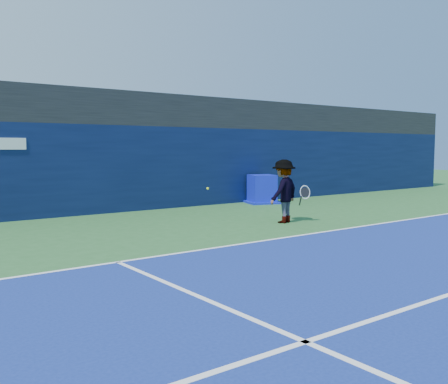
% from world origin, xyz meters
% --- Properties ---
extents(ground, '(80.00, 80.00, 0.00)m').
position_xyz_m(ground, '(0.00, 0.00, 0.00)').
color(ground, '#2A5E2B').
rests_on(ground, ground).
extents(baseline, '(24.00, 0.10, 0.01)m').
position_xyz_m(baseline, '(0.00, 3.00, 0.01)').
color(baseline, white).
rests_on(baseline, ground).
extents(stadium_band, '(36.00, 3.00, 1.20)m').
position_xyz_m(stadium_band, '(0.00, 11.50, 3.60)').
color(stadium_band, black).
rests_on(stadium_band, back_wall_assembly).
extents(back_wall_assembly, '(36.00, 1.03, 3.00)m').
position_xyz_m(back_wall_assembly, '(-0.00, 10.50, 1.50)').
color(back_wall_assembly, '#0A153A').
rests_on(back_wall_assembly, ground).
extents(equipment_cart, '(1.52, 1.52, 1.15)m').
position_xyz_m(equipment_cart, '(4.18, 9.28, 0.52)').
color(equipment_cart, '#0D17C0').
rests_on(equipment_cart, ground).
extents(tennis_player, '(1.44, 1.00, 1.88)m').
position_xyz_m(tennis_player, '(1.21, 4.90, 0.94)').
color(tennis_player, silver).
rests_on(tennis_player, ground).
extents(tennis_ball, '(0.07, 0.07, 0.07)m').
position_xyz_m(tennis_ball, '(-0.66, 6.17, 1.03)').
color(tennis_ball, '#C9EB1A').
rests_on(tennis_ball, ground).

